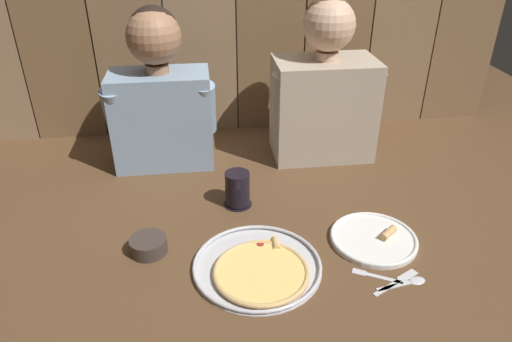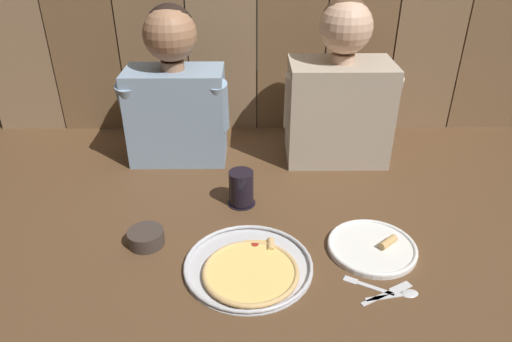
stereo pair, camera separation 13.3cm
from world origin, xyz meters
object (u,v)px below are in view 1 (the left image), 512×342
object	(u,v)px
drinking_glass	(237,189)
diner_right	(324,89)
dinner_plate	(374,238)
diner_left	(160,95)
pizza_tray	(259,268)
dipping_bowl	(148,245)

from	to	relation	value
drinking_glass	diner_right	bearing A→B (deg)	42.72
dinner_plate	diner_left	xyz separation A→B (m)	(-0.61, 0.56, 0.26)
diner_right	drinking_glass	bearing A→B (deg)	-137.28
dinner_plate	diner_left	size ratio (longest dim) A/B	0.44
diner_left	diner_right	bearing A→B (deg)	-0.01
drinking_glass	diner_left	distance (m)	0.45
pizza_tray	diner_left	size ratio (longest dim) A/B	0.61
pizza_tray	diner_right	bearing A→B (deg)	63.39
drinking_glass	pizza_tray	bearing A→B (deg)	-85.21
drinking_glass	diner_right	distance (m)	0.52
pizza_tray	dipping_bowl	xyz separation A→B (m)	(-0.29, 0.11, 0.01)
pizza_tray	dipping_bowl	size ratio (longest dim) A/B	3.35
dipping_bowl	diner_left	world-z (taller)	diner_left
pizza_tray	drinking_glass	distance (m)	0.33
pizza_tray	dinner_plate	xyz separation A→B (m)	(0.34, 0.08, -0.00)
dinner_plate	drinking_glass	distance (m)	0.44
dinner_plate	dipping_bowl	bearing A→B (deg)	177.51
dipping_bowl	diner_left	xyz separation A→B (m)	(0.03, 0.53, 0.24)
drinking_glass	dipping_bowl	distance (m)	0.34
dipping_bowl	diner_left	size ratio (longest dim) A/B	0.18
pizza_tray	diner_left	distance (m)	0.74
dipping_bowl	diner_left	bearing A→B (deg)	87.06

